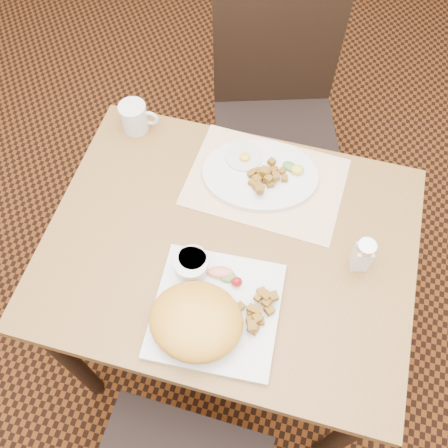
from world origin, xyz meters
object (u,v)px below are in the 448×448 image
table (229,263)px  chair_far (276,107)px  plate_square (216,310)px  salt_shaker (363,255)px  coffee_mug (135,117)px  plate_oval (260,175)px

table → chair_far: (-0.01, 0.66, -0.10)m
plate_square → salt_shaker: 0.36m
salt_shaker → chair_far: bearing=116.5°
coffee_mug → salt_shaker: bearing=-21.8°
coffee_mug → plate_square: bearing=-52.1°
plate_square → plate_oval: 0.39m
salt_shaker → coffee_mug: size_ratio=0.93×
chair_far → salt_shaker: 0.76m
plate_square → coffee_mug: coffee_mug is taller
chair_far → coffee_mug: chair_far is taller
coffee_mug → table: bearing=-39.9°
table → plate_oval: plate_oval is taller
chair_far → plate_square: bearing=74.0°
plate_oval → salt_shaker: bearing=-33.4°
table → chair_far: 0.67m
table → plate_oval: (0.03, 0.21, 0.12)m
plate_oval → salt_shaker: 0.34m
plate_square → plate_oval: bearing=88.4°
table → plate_square: 0.21m
plate_oval → salt_shaker: (0.28, -0.19, 0.04)m
table → coffee_mug: bearing=140.1°
plate_oval → coffee_mug: size_ratio=2.84×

